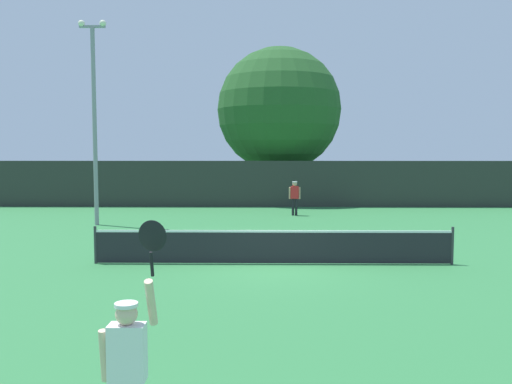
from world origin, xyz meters
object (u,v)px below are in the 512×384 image
(player_receiving, at_px, (295,195))
(parked_car_mid, at_px, (410,184))
(large_tree, at_px, (279,110))
(parked_car_near, at_px, (151,185))
(player_serving, at_px, (129,355))
(light_pole, at_px, (94,110))
(tennis_ball, at_px, (308,244))

(player_receiving, distance_m, parked_car_mid, 15.45)
(large_tree, bearing_deg, player_receiving, -85.85)
(parked_car_near, bearing_deg, player_serving, -83.88)
(large_tree, bearing_deg, player_serving, -94.91)
(large_tree, relative_size, parked_car_mid, 2.21)
(light_pole, xyz_separation_m, parked_car_mid, (17.86, 15.91, -4.13))
(tennis_ball, xyz_separation_m, parked_car_near, (-9.30, 18.73, 0.74))
(player_serving, relative_size, parked_car_mid, 0.57)
(tennis_ball, relative_size, parked_car_mid, 0.02)
(tennis_ball, distance_m, parked_car_mid, 22.63)
(light_pole, bearing_deg, large_tree, 53.25)
(player_serving, relative_size, tennis_ball, 36.68)
(player_receiving, relative_size, large_tree, 0.17)
(player_serving, height_order, player_receiving, player_serving)
(tennis_ball, height_order, large_tree, large_tree)
(player_serving, height_order, large_tree, large_tree)
(player_serving, distance_m, parked_car_near, 31.88)
(player_receiving, height_order, large_tree, large_tree)
(player_receiving, bearing_deg, large_tree, -85.85)
(light_pole, relative_size, parked_car_mid, 1.99)
(parked_car_near, bearing_deg, tennis_ball, -68.95)
(large_tree, relative_size, parked_car_near, 2.21)
(player_receiving, xyz_separation_m, large_tree, (-0.55, 7.55, 4.72))
(light_pole, height_order, parked_car_mid, light_pole)
(tennis_ball, distance_m, light_pole, 11.09)
(tennis_ball, xyz_separation_m, parked_car_mid, (9.12, 20.69, 0.74))
(tennis_ball, relative_size, parked_car_near, 0.02)
(parked_car_near, height_order, parked_car_mid, same)
(player_serving, xyz_separation_m, player_receiving, (2.98, 20.73, -0.06))
(player_receiving, xyz_separation_m, tennis_ball, (-0.02, -8.21, -1.00))
(parked_car_mid, bearing_deg, light_pole, -132.79)
(player_serving, distance_m, light_pole, 18.63)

